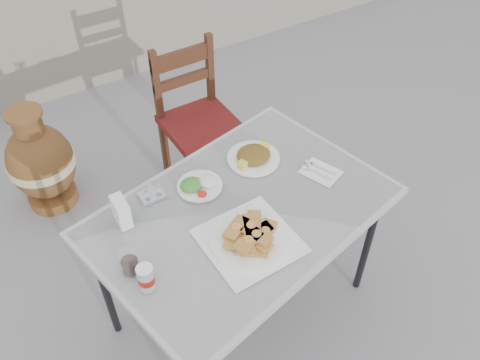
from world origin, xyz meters
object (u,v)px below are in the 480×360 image
soda_can (146,278)px  cola_glass (130,264)px  terracotta_urn (41,162)px  cafe_table (241,218)px  pide_plate (249,236)px  salad_chopped_plate (254,156)px  condiment_caddy (151,192)px  chair (197,119)px  salad_rice_plate (199,184)px  napkin_holder (121,212)px

soda_can → cola_glass: bearing=103.4°
terracotta_urn → cafe_table: bearing=-64.6°
pide_plate → salad_chopped_plate: pide_plate is taller
condiment_caddy → terracotta_urn: size_ratio=0.15×
condiment_caddy → pide_plate: bearing=-61.9°
salad_chopped_plate → chair: chair is taller
cafe_table → soda_can: soda_can is taller
condiment_caddy → terracotta_urn: bearing=107.3°
salad_rice_plate → cola_glass: (-0.42, -0.25, 0.03)m
salad_chopped_plate → napkin_holder: size_ratio=2.00×
cafe_table → condiment_caddy: size_ratio=13.19×
chair → salad_chopped_plate: bearing=-96.3°
soda_can → napkin_holder: (0.04, 0.34, 0.00)m
condiment_caddy → terracotta_urn: condiment_caddy is taller
condiment_caddy → chair: bearing=50.8°
cafe_table → chair: bearing=73.6°
pide_plate → salad_rice_plate: (-0.03, 0.36, -0.01)m
condiment_caddy → soda_can: bearing=-116.2°
soda_can → terracotta_urn: 1.49m
salad_rice_plate → cola_glass: bearing=-149.0°
pide_plate → napkin_holder: size_ratio=2.96×
napkin_holder → soda_can: bearing=-96.9°
salad_rice_plate → condiment_caddy: (-0.20, 0.06, 0.01)m
condiment_caddy → napkin_holder: bearing=-156.1°
cola_glass → napkin_holder: bearing=74.3°
salad_chopped_plate → cafe_table: bearing=-131.7°
soda_can → condiment_caddy: bearing=63.8°
pide_plate → cola_glass: bearing=166.2°
condiment_caddy → terracotta_urn: (-0.31, 0.99, -0.45)m
cola_glass → napkin_holder: size_ratio=0.82×
napkin_holder → chair: (0.72, 0.76, -0.33)m
cola_glass → terracotta_urn: (-0.08, 1.30, -0.47)m
chair → cafe_table: bearing=-106.9°
soda_can → napkin_holder: bearing=82.6°
cafe_table → condiment_caddy: condiment_caddy is taller
pide_plate → condiment_caddy: (-0.22, 0.42, -0.01)m
napkin_holder → terracotta_urn: 1.18m
cafe_table → chair: (0.28, 0.96, -0.22)m
cafe_table → soda_can: 0.52m
cafe_table → napkin_holder: 0.50m
pide_plate → condiment_caddy: size_ratio=3.46×
pide_plate → terracotta_urn: size_ratio=0.53×
napkin_holder → chair: chair is taller
pide_plate → napkin_holder: bearing=137.4°
terracotta_urn → pide_plate: bearing=-69.3°
salad_rice_plate → chair: size_ratio=0.22×
soda_can → cola_glass: 0.10m
cola_glass → chair: bearing=51.8°
pide_plate → salad_chopped_plate: (0.27, 0.39, -0.01)m
salad_rice_plate → terracotta_urn: bearing=115.8°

